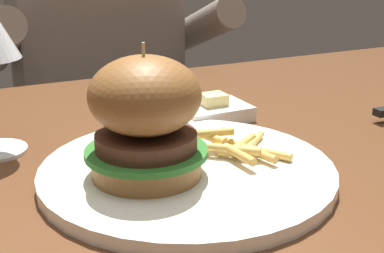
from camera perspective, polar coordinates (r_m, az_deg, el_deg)
name	(u,v)px	position (r m, az deg, el deg)	size (l,w,h in m)	color
dining_table	(231,209)	(0.70, 4.19, -8.81)	(1.27, 0.77, 0.74)	#56331C
main_plate	(187,171)	(0.56, -0.51, -4.82)	(0.30, 0.30, 0.01)	white
burger_sandwich	(145,117)	(0.51, -4.99, 0.97)	(0.12, 0.12, 0.13)	#9E6B38
fries_pile	(235,145)	(0.58, 4.57, -1.99)	(0.12, 0.11, 0.03)	#EABC5B
butter_dish	(213,111)	(0.74, 2.30, 1.69)	(0.09, 0.07, 0.04)	white
diner_person	(101,121)	(1.31, -9.70, 0.60)	(0.51, 0.36, 1.18)	#282833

